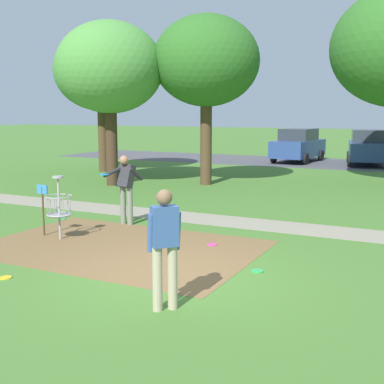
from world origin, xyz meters
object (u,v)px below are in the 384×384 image
player_foreground_watching (165,243)px  parked_car_center_left (367,147)px  frisbee_mid_grass (257,271)px  tree_mid_right (206,62)px  frisbee_far_left (212,245)px  player_throwing (126,185)px  tree_mid_center (110,68)px  frisbee_by_tee (6,278)px  tree_near_right (101,71)px  parked_car_leftmost (298,145)px  disc_golf_basket (57,205)px  frisbee_far_right (62,219)px

player_foreground_watching → parked_car_center_left: (-0.35, 22.14, -0.05)m
frisbee_mid_grass → tree_mid_right: 11.80m
frisbee_far_left → player_throwing: bearing=162.1°
tree_mid_center → tree_mid_right: (3.12, 1.73, 0.24)m
frisbee_by_tee → frisbee_mid_grass: size_ratio=0.89×
frisbee_mid_grass → tree_near_right: size_ratio=0.03×
player_throwing → frisbee_by_tee: player_throwing is taller
player_throwing → frisbee_by_tee: (0.52, -4.38, -0.98)m
frisbee_mid_grass → parked_car_center_left: (-0.93, 19.92, 0.91)m
parked_car_leftmost → parked_car_center_left: bearing=0.5°
tree_mid_center → tree_mid_right: tree_mid_right is taller
player_throwing → tree_near_right: 12.22m
parked_car_leftmost → tree_near_right: bearing=-128.6°
player_throwing → parked_car_leftmost: (-0.44, 17.73, -0.06)m
parked_car_leftmost → tree_mid_right: bearing=-94.3°
disc_golf_basket → player_throwing: 1.97m
player_throwing → tree_mid_center: bearing=128.0°
frisbee_far_left → tree_mid_center: size_ratio=0.04×
player_foreground_watching → parked_car_leftmost: (-4.02, 22.11, -0.05)m
parked_car_leftmost → parked_car_center_left: (3.67, 0.03, 0.00)m
tree_near_right → parked_car_leftmost: bearing=51.4°
tree_mid_center → parked_car_center_left: bearing=58.2°
player_foreground_watching → tree_mid_center: 13.15m
tree_mid_center → parked_car_center_left: (7.57, 12.20, -3.42)m
tree_near_right → parked_car_leftmost: (6.89, 8.64, -3.66)m
parked_car_center_left → disc_golf_basket: bearing=-100.8°
frisbee_mid_grass → frisbee_far_left: same height
player_foreground_watching → player_throwing: 5.66m
disc_golf_basket → player_throwing: (0.52, 1.89, 0.23)m
frisbee_far_right → tree_near_right: 11.75m
player_foreground_watching → tree_mid_right: tree_mid_right is taller
parked_car_leftmost → frisbee_far_right: bearing=-94.4°
frisbee_mid_grass → tree_mid_center: (-8.50, 7.72, 4.33)m
tree_mid_right → frisbee_far_right: bearing=-94.6°
frisbee_far_right → parked_car_leftmost: parked_car_leftmost is taller
parked_car_center_left → frisbee_by_tee: bearing=-97.0°
tree_mid_center → tree_mid_right: size_ratio=0.96×
frisbee_far_right → tree_mid_right: size_ratio=0.03×
frisbee_far_left → parked_car_leftmost: size_ratio=0.05×
tree_near_right → disc_golf_basket: bearing=-58.2°
player_throwing → parked_car_center_left: (3.23, 17.76, -0.06)m
player_throwing → tree_mid_center: tree_mid_center is taller
frisbee_far_right → parked_car_leftmost: (1.39, 17.96, 0.91)m
frisbee_mid_grass → tree_mid_right: bearing=119.7°
tree_mid_right → disc_golf_basket: bearing=-85.6°
frisbee_mid_grass → tree_mid_center: 12.27m
tree_mid_right → parked_car_leftmost: bearing=85.7°
frisbee_by_tee → tree_near_right: 16.25m
player_throwing → frisbee_by_tee: 4.52m
player_foreground_watching → parked_car_center_left: size_ratio=0.38×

